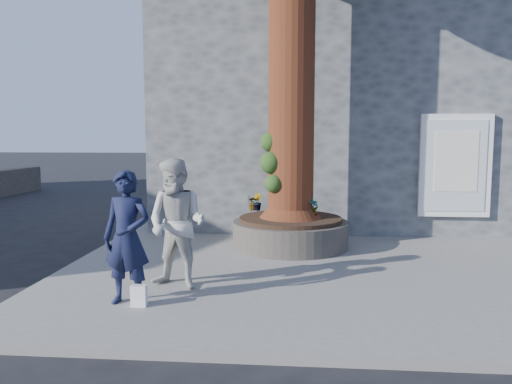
{
  "coord_description": "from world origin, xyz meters",
  "views": [
    {
      "loc": [
        0.94,
        -7.87,
        2.34
      ],
      "look_at": [
        0.13,
        1.74,
        1.25
      ],
      "focal_mm": 35.0,
      "sensor_mm": 36.0,
      "label": 1
    }
  ],
  "objects": [
    {
      "name": "plant_c",
      "position": [
        -0.05,
        2.85,
        0.87
      ],
      "size": [
        0.23,
        0.23,
        0.29
      ],
      "primitive_type": "imported",
      "rotation": [
        0.0,
        0.0,
        3.89
      ],
      "color": "gray",
      "rests_on": "planter"
    },
    {
      "name": "man",
      "position": [
        -1.29,
        -1.6,
        1.01
      ],
      "size": [
        0.7,
        0.51,
        1.77
      ],
      "primitive_type": "imported",
      "rotation": [
        0.0,
        0.0,
        -0.14
      ],
      "color": "black",
      "rests_on": "pavement"
    },
    {
      "name": "shopping_bag",
      "position": [
        -1.12,
        -1.7,
        0.26
      ],
      "size": [
        0.2,
        0.13,
        0.28
      ],
      "primitive_type": "cube",
      "rotation": [
        0.0,
        0.0,
        0.04
      ],
      "color": "white",
      "rests_on": "pavement"
    },
    {
      "name": "plant_a",
      "position": [
        1.25,
        1.79,
        0.92
      ],
      "size": [
        0.26,
        0.25,
        0.41
      ],
      "primitive_type": "imported",
      "rotation": [
        0.0,
        0.0,
        0.71
      ],
      "color": "gray",
      "rests_on": "planter"
    },
    {
      "name": "plant_d",
      "position": [
        -0.03,
        2.85,
        0.89
      ],
      "size": [
        0.35,
        0.37,
        0.33
      ],
      "primitive_type": "imported",
      "rotation": [
        0.0,
        0.0,
        5.04
      ],
      "color": "gray",
      "rests_on": "planter"
    },
    {
      "name": "planter",
      "position": [
        0.8,
        2.0,
        0.41
      ],
      "size": [
        2.3,
        2.3,
        0.6
      ],
      "color": "black",
      "rests_on": "pavement"
    },
    {
      "name": "stone_shop",
      "position": [
        2.5,
        7.2,
        3.16
      ],
      "size": [
        10.3,
        8.3,
        6.3
      ],
      "color": "#4C5051",
      "rests_on": "ground"
    },
    {
      "name": "pavement",
      "position": [
        1.5,
        1.0,
        0.06
      ],
      "size": [
        9.0,
        8.0,
        0.12
      ],
      "primitive_type": "cube",
      "color": "slate",
      "rests_on": "ground"
    },
    {
      "name": "yellow_line",
      "position": [
        -3.05,
        1.0,
        0.0
      ],
      "size": [
        0.1,
        30.0,
        0.01
      ],
      "primitive_type": "cube",
      "color": "yellow",
      "rests_on": "ground"
    },
    {
      "name": "ground",
      "position": [
        0.0,
        0.0,
        0.0
      ],
      "size": [
        120.0,
        120.0,
        0.0
      ],
      "primitive_type": "plane",
      "color": "black",
      "rests_on": "ground"
    },
    {
      "name": "woman",
      "position": [
        -0.81,
        -0.85,
        1.07
      ],
      "size": [
        1.09,
        0.96,
        1.9
      ],
      "primitive_type": "imported",
      "rotation": [
        0.0,
        0.0,
        -0.3
      ],
      "color": "beige",
      "rests_on": "pavement"
    },
    {
      "name": "plant_b",
      "position": [
        0.06,
        2.85,
        0.91
      ],
      "size": [
        0.28,
        0.28,
        0.37
      ],
      "primitive_type": "imported",
      "rotation": [
        0.0,
        0.0,
        2.18
      ],
      "color": "gray",
      "rests_on": "planter"
    }
  ]
}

